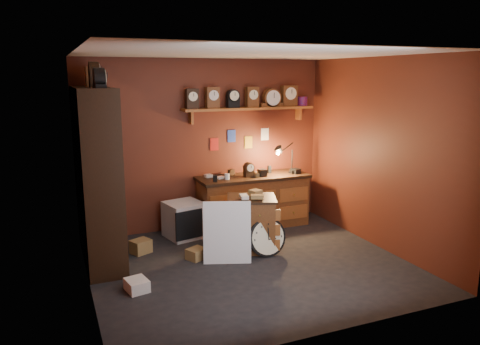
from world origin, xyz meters
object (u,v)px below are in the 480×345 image
workbench (253,198)px  low_cabinet (251,221)px  shelving_unit (95,168)px  big_round_clock (267,237)px

workbench → low_cabinet: size_ratio=2.12×
shelving_unit → big_round_clock: shelving_unit is taller
workbench → big_round_clock: bearing=-105.6°
workbench → big_round_clock: size_ratio=3.38×
shelving_unit → workbench: bearing=11.2°
low_cabinet → big_round_clock: low_cabinet is taller
workbench → big_round_clock: workbench is taller
low_cabinet → workbench: bearing=85.9°
big_round_clock → workbench: bearing=74.4°
workbench → low_cabinet: bearing=-115.4°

